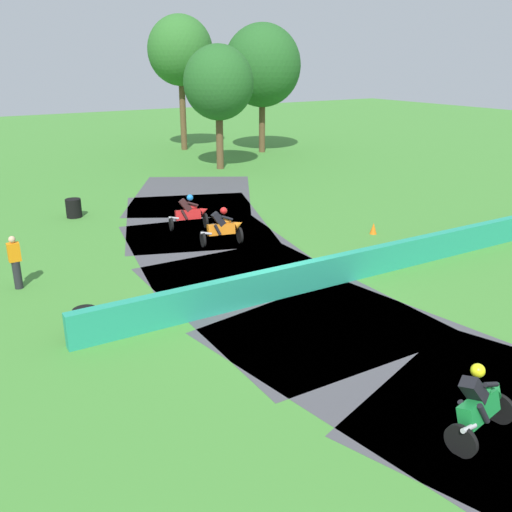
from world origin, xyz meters
TOP-DOWN VIEW (x-y plane):
  - ground_plane at (0.00, 0.00)m, footprint 120.00×120.00m
  - track_asphalt at (1.50, -0.03)m, footprint 11.40×36.20m
  - safety_barrier at (5.55, -0.11)m, footprint 22.84×0.77m
  - motorcycle_lead_red at (0.90, 7.55)m, footprint 1.71×1.05m
  - motorcycle_chase_orange at (1.05, 5.07)m, footprint 1.71×0.99m
  - motorcycle_trailing_green at (-0.32, -7.00)m, footprint 1.67×0.99m
  - tire_stack_near at (-2.60, 11.73)m, footprint 0.65×0.65m
  - tire_stack_mid_a at (-5.31, 0.41)m, footprint 0.57×0.57m
  - track_marshal at (-6.12, 4.67)m, footprint 0.34×0.24m
  - traffic_cone at (6.64, 3.09)m, footprint 0.28×0.28m
  - tree_far_right at (9.44, 26.30)m, footprint 4.61×4.61m
  - tree_mid_rise at (8.07, 18.18)m, footprint 4.15×4.15m
  - tree_behind_barrier at (13.76, 22.27)m, footprint 5.34×5.34m

SIDE VIEW (x-z plane):
  - ground_plane at x=0.00m, z-range 0.00..0.00m
  - track_asphalt at x=1.50m, z-range 0.00..0.01m
  - traffic_cone at x=6.64m, z-range 0.00..0.44m
  - tire_stack_mid_a at x=-5.31m, z-range 0.00..0.80m
  - tire_stack_near at x=-2.60m, z-range 0.00..0.80m
  - safety_barrier at x=5.55m, z-range 0.00..0.90m
  - motorcycle_trailing_green at x=-0.32m, z-range -0.07..1.36m
  - motorcycle_lead_red at x=0.90m, z-range -0.06..1.36m
  - motorcycle_chase_orange at x=1.05m, z-range -0.05..1.37m
  - track_marshal at x=-6.12m, z-range 0.00..1.63m
  - tree_mid_rise at x=8.07m, z-range 1.43..8.71m
  - tree_behind_barrier at x=13.76m, z-range 1.56..10.34m
  - tree_far_right at x=9.44m, z-range 2.23..11.62m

